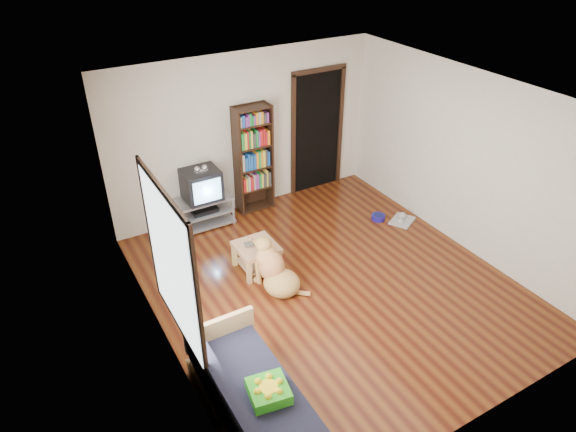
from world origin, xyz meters
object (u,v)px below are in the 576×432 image
dog_bowl (378,217)px  dog (275,271)px  grey_rag (402,221)px  sofa (252,402)px  green_cushion (269,391)px  bookshelf (253,154)px  laptop (257,246)px  coffee_table (256,252)px  tv_stand (204,211)px  crt_tv (201,184)px

dog_bowl → dog: dog is taller
grey_rag → sofa: 4.36m
green_cushion → grey_rag: 4.34m
bookshelf → laptop: bearing=-115.6°
grey_rag → coffee_table: bearing=178.6°
tv_stand → dog: size_ratio=1.08×
laptop → bookshelf: (0.75, 1.56, 0.59)m
crt_tv → dog: 2.02m
grey_rag → tv_stand: (-2.82, 1.50, 0.25)m
laptop → dog: dog is taller
laptop → dog_bowl: size_ratio=1.51×
dog → dog_bowl: bearing=16.4°
coffee_table → green_cushion: bearing=-114.3°
dog_bowl → tv_stand: bearing=153.6°
grey_rag → bookshelf: (-1.87, 1.60, 0.99)m
green_cushion → laptop: (1.05, 2.30, -0.07)m
bookshelf → coffee_table: bookshelf is taller
laptop → tv_stand: bearing=112.8°
grey_rag → dog: bearing=-170.7°
coffee_table → dog: size_ratio=0.66×
bookshelf → sofa: bookshelf is taller
laptop → dog_bowl: bearing=20.2°
green_cushion → bookshelf: bearing=74.6°
crt_tv → sofa: bearing=-104.9°
dog_bowl → crt_tv: 2.91m
green_cushion → sofa: 0.29m
dog_bowl → green_cushion: bearing=-143.3°
laptop → bookshelf: bookshelf is taller
green_cushion → bookshelf: bookshelf is taller
dog_bowl → crt_tv: crt_tv is taller
laptop → crt_tv: (-0.20, 1.49, 0.33)m
coffee_table → dog_bowl: bearing=4.5°
green_cushion → dog_bowl: bearing=46.3°
sofa → dog: size_ratio=2.17×
grey_rag → coffee_table: 2.64m
dog → green_cushion: bearing=-120.3°
crt_tv → bookshelf: (0.95, 0.07, 0.26)m
dog → crt_tv: bearing=96.4°
laptop → coffee_table: size_ratio=0.60×
tv_stand → laptop: bearing=-82.2°
coffee_table → tv_stand: bearing=98.0°
crt_tv → bookshelf: 0.99m
laptop → tv_stand: tv_stand is taller
laptop → grey_rag: laptop is taller
dog_bowl → dog: 2.41m
grey_rag → sofa: bearing=-150.7°
dog → coffee_table: bearing=92.1°
dog_bowl → coffee_table: coffee_table is taller
dog_bowl → coffee_table: size_ratio=0.40×
bookshelf → coffee_table: bearing=-116.1°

